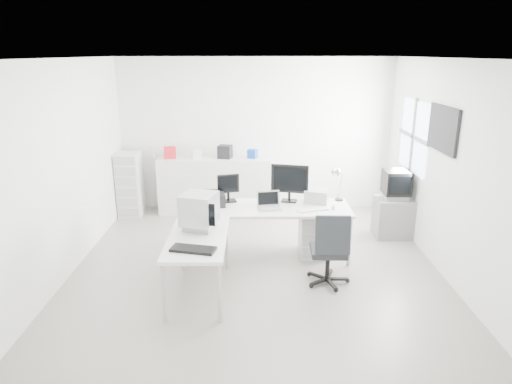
{
  "coord_description": "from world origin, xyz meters",
  "views": [
    {
      "loc": [
        -0.03,
        -5.88,
        2.86
      ],
      "look_at": [
        0.0,
        0.2,
        1.0
      ],
      "focal_mm": 32.0,
      "sensor_mm": 36.0,
      "label": 1
    }
  ],
  "objects_px": {
    "office_chair": "(328,247)",
    "filing_cabinet": "(130,184)",
    "side_desk": "(199,265)",
    "lcd_monitor_large": "(290,183)",
    "sideboard": "(215,185)",
    "tv_cabinet": "(393,217)",
    "lcd_monitor_small": "(228,189)",
    "crt_monitor": "(199,212)",
    "laptop": "(270,202)",
    "laser_printer": "(317,196)",
    "inkjet_printer": "(207,199)",
    "main_desk": "(266,231)",
    "crt_tv": "(396,185)",
    "drawer_pedestal": "(313,235)"
  },
  "relations": [
    {
      "from": "lcd_monitor_small",
      "to": "sideboard",
      "type": "height_order",
      "value": "lcd_monitor_small"
    },
    {
      "from": "lcd_monitor_small",
      "to": "tv_cabinet",
      "type": "distance_m",
      "value": 2.74
    },
    {
      "from": "laser_printer",
      "to": "filing_cabinet",
      "type": "relative_size",
      "value": 0.29
    },
    {
      "from": "lcd_monitor_large",
      "to": "sideboard",
      "type": "xyz_separation_m",
      "value": [
        -1.25,
        1.7,
        -0.52
      ]
    },
    {
      "from": "drawer_pedestal",
      "to": "laptop",
      "type": "distance_m",
      "value": 0.87
    },
    {
      "from": "drawer_pedestal",
      "to": "crt_tv",
      "type": "xyz_separation_m",
      "value": [
        1.38,
        0.68,
        0.56
      ]
    },
    {
      "from": "crt_tv",
      "to": "tv_cabinet",
      "type": "bearing_deg",
      "value": 0.0
    },
    {
      "from": "inkjet_printer",
      "to": "sideboard",
      "type": "relative_size",
      "value": 0.24
    },
    {
      "from": "tv_cabinet",
      "to": "lcd_monitor_small",
      "type": "bearing_deg",
      "value": -169.6
    },
    {
      "from": "side_desk",
      "to": "sideboard",
      "type": "distance_m",
      "value": 3.06
    },
    {
      "from": "office_chair",
      "to": "tv_cabinet",
      "type": "height_order",
      "value": "office_chair"
    },
    {
      "from": "drawer_pedestal",
      "to": "office_chair",
      "type": "xyz_separation_m",
      "value": [
        0.08,
        -0.89,
        0.2
      ]
    },
    {
      "from": "lcd_monitor_small",
      "to": "laptop",
      "type": "height_order",
      "value": "lcd_monitor_small"
    },
    {
      "from": "main_desk",
      "to": "crt_tv",
      "type": "bearing_deg",
      "value": 19.42
    },
    {
      "from": "main_desk",
      "to": "tv_cabinet",
      "type": "bearing_deg",
      "value": 19.42
    },
    {
      "from": "tv_cabinet",
      "to": "sideboard",
      "type": "distance_m",
      "value": 3.22
    },
    {
      "from": "crt_monitor",
      "to": "filing_cabinet",
      "type": "relative_size",
      "value": 0.39
    },
    {
      "from": "drawer_pedestal",
      "to": "main_desk",
      "type": "bearing_deg",
      "value": -175.91
    },
    {
      "from": "laser_printer",
      "to": "crt_monitor",
      "type": "bearing_deg",
      "value": -130.76
    },
    {
      "from": "crt_tv",
      "to": "sideboard",
      "type": "height_order",
      "value": "crt_tv"
    },
    {
      "from": "side_desk",
      "to": "inkjet_printer",
      "type": "bearing_deg",
      "value": 90.0
    },
    {
      "from": "sideboard",
      "to": "side_desk",
      "type": "bearing_deg",
      "value": -89.09
    },
    {
      "from": "office_chair",
      "to": "filing_cabinet",
      "type": "height_order",
      "value": "filing_cabinet"
    },
    {
      "from": "side_desk",
      "to": "filing_cabinet",
      "type": "xyz_separation_m",
      "value": [
        -1.57,
        2.89,
        0.2
      ]
    },
    {
      "from": "sideboard",
      "to": "main_desk",
      "type": "bearing_deg",
      "value": -65.29
    },
    {
      "from": "inkjet_printer",
      "to": "office_chair",
      "type": "distance_m",
      "value": 1.91
    },
    {
      "from": "side_desk",
      "to": "filing_cabinet",
      "type": "bearing_deg",
      "value": 118.58
    },
    {
      "from": "crt_monitor",
      "to": "office_chair",
      "type": "height_order",
      "value": "crt_monitor"
    },
    {
      "from": "inkjet_printer",
      "to": "laptop",
      "type": "relative_size",
      "value": 1.53
    },
    {
      "from": "filing_cabinet",
      "to": "lcd_monitor_small",
      "type": "bearing_deg",
      "value": -39.38
    },
    {
      "from": "inkjet_printer",
      "to": "crt_monitor",
      "type": "distance_m",
      "value": 0.96
    },
    {
      "from": "side_desk",
      "to": "drawer_pedestal",
      "type": "relative_size",
      "value": 2.33
    },
    {
      "from": "lcd_monitor_small",
      "to": "office_chair",
      "type": "xyz_separation_m",
      "value": [
        1.33,
        -1.09,
        -0.45
      ]
    },
    {
      "from": "office_chair",
      "to": "laser_printer",
      "type": "bearing_deg",
      "value": 93.32
    },
    {
      "from": "drawer_pedestal",
      "to": "inkjet_printer",
      "type": "bearing_deg",
      "value": 178.15
    },
    {
      "from": "filing_cabinet",
      "to": "side_desk",
      "type": "bearing_deg",
      "value": -61.42
    },
    {
      "from": "lcd_monitor_large",
      "to": "crt_monitor",
      "type": "height_order",
      "value": "lcd_monitor_large"
    },
    {
      "from": "tv_cabinet",
      "to": "sideboard",
      "type": "height_order",
      "value": "sideboard"
    },
    {
      "from": "crt_monitor",
      "to": "main_desk",
      "type": "bearing_deg",
      "value": 60.96
    },
    {
      "from": "crt_monitor",
      "to": "office_chair",
      "type": "xyz_separation_m",
      "value": [
        1.63,
        0.01,
        -0.48
      ]
    },
    {
      "from": "side_desk",
      "to": "office_chair",
      "type": "bearing_deg",
      "value": 9.08
    },
    {
      "from": "inkjet_printer",
      "to": "crt_monitor",
      "type": "relative_size",
      "value": 1.12
    },
    {
      "from": "crt_monitor",
      "to": "office_chair",
      "type": "relative_size",
      "value": 0.45
    },
    {
      "from": "laptop",
      "to": "crt_monitor",
      "type": "bearing_deg",
      "value": -149.74
    },
    {
      "from": "side_desk",
      "to": "laptop",
      "type": "relative_size",
      "value": 4.29
    },
    {
      "from": "lcd_monitor_large",
      "to": "sideboard",
      "type": "relative_size",
      "value": 0.28
    },
    {
      "from": "crt_tv",
      "to": "drawer_pedestal",
      "type": "bearing_deg",
      "value": -153.64
    },
    {
      "from": "main_desk",
      "to": "crt_tv",
      "type": "height_order",
      "value": "crt_tv"
    },
    {
      "from": "drawer_pedestal",
      "to": "laptop",
      "type": "relative_size",
      "value": 1.84
    },
    {
      "from": "crt_monitor",
      "to": "sideboard",
      "type": "relative_size",
      "value": 0.22
    }
  ]
}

